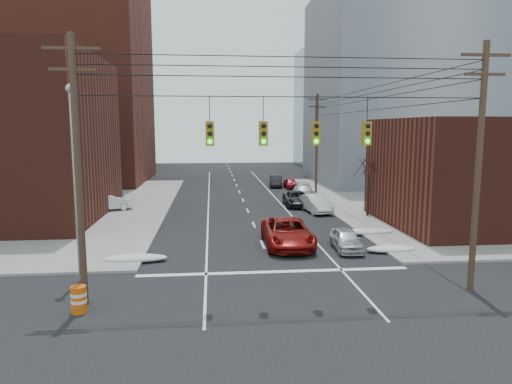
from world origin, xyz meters
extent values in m
plane|color=black|center=(0.00, 0.00, 0.00)|extent=(160.00, 160.00, 0.00)
cube|color=gray|center=(27.00, 27.00, 0.07)|extent=(40.00, 40.00, 0.15)
cube|color=maroon|center=(-24.00, 48.00, 15.00)|extent=(24.00, 20.00, 30.00)
cube|color=#512018|center=(-26.00, 74.00, 6.00)|extent=(22.00, 18.00, 12.00)
cube|color=gray|center=(22.00, 44.00, 12.50)|extent=(22.00, 20.00, 25.00)
cube|color=gray|center=(24.00, 70.00, 11.00)|extent=(20.00, 18.00, 22.00)
cube|color=#512018|center=(18.00, 16.00, 4.00)|extent=(16.00, 12.00, 8.00)
cylinder|color=#473323|center=(-8.50, 3.00, 5.50)|extent=(0.28, 0.28, 11.00)
cube|color=#473323|center=(-8.50, 3.00, 10.40)|extent=(2.20, 0.12, 0.12)
cube|color=#473323|center=(-8.50, 3.00, 9.60)|extent=(1.80, 0.12, 0.12)
cylinder|color=#473323|center=(8.50, 3.00, 5.50)|extent=(0.28, 0.28, 11.00)
cube|color=#473323|center=(8.50, 3.00, 10.40)|extent=(2.20, 0.12, 0.12)
cube|color=#473323|center=(8.50, 3.00, 9.60)|extent=(1.80, 0.12, 0.12)
cylinder|color=#473323|center=(8.50, 34.00, 5.50)|extent=(0.28, 0.28, 11.00)
cube|color=#473323|center=(8.50, 34.00, 10.40)|extent=(2.20, 0.12, 0.12)
cube|color=#473323|center=(8.50, 34.00, 9.60)|extent=(1.80, 0.12, 0.12)
cylinder|color=black|center=(0.00, 3.00, 8.60)|extent=(17.00, 0.04, 0.04)
cylinder|color=black|center=(-3.20, 3.00, 8.10)|extent=(0.03, 0.03, 1.00)
cube|color=olive|center=(-3.20, 3.00, 7.10)|extent=(0.35, 0.30, 1.00)
sphere|color=black|center=(-3.20, 2.83, 7.42)|extent=(0.20, 0.20, 0.20)
sphere|color=black|center=(-3.20, 2.83, 7.10)|extent=(0.20, 0.20, 0.20)
sphere|color=#0CE526|center=(-3.20, 2.83, 6.78)|extent=(0.20, 0.20, 0.20)
cylinder|color=black|center=(-1.00, 3.00, 8.10)|extent=(0.03, 0.03, 1.00)
cube|color=olive|center=(-1.00, 3.00, 7.10)|extent=(0.35, 0.30, 1.00)
sphere|color=black|center=(-1.00, 2.83, 7.42)|extent=(0.20, 0.20, 0.20)
sphere|color=black|center=(-1.00, 2.83, 7.10)|extent=(0.20, 0.20, 0.20)
sphere|color=#0CE526|center=(-1.00, 2.83, 6.78)|extent=(0.20, 0.20, 0.20)
cylinder|color=black|center=(1.20, 3.00, 8.10)|extent=(0.03, 0.03, 1.00)
cube|color=olive|center=(1.20, 3.00, 7.10)|extent=(0.35, 0.30, 1.00)
sphere|color=black|center=(1.20, 2.83, 7.42)|extent=(0.20, 0.20, 0.20)
sphere|color=black|center=(1.20, 2.83, 7.10)|extent=(0.20, 0.20, 0.20)
sphere|color=#0CE526|center=(1.20, 2.83, 6.78)|extent=(0.20, 0.20, 0.20)
cylinder|color=black|center=(3.40, 3.00, 8.10)|extent=(0.03, 0.03, 1.00)
cube|color=olive|center=(3.40, 3.00, 7.10)|extent=(0.35, 0.30, 1.00)
sphere|color=black|center=(3.40, 2.83, 7.42)|extent=(0.20, 0.20, 0.20)
sphere|color=black|center=(3.40, 2.83, 7.10)|extent=(0.20, 0.20, 0.20)
sphere|color=#0CE526|center=(3.40, 2.83, 6.78)|extent=(0.20, 0.20, 0.20)
cylinder|color=gray|center=(-9.50, 6.00, 4.50)|extent=(0.18, 0.18, 9.00)
sphere|color=gray|center=(-9.50, 6.00, 9.10)|extent=(0.44, 0.44, 0.44)
cylinder|color=black|center=(9.60, 20.00, 1.75)|extent=(0.20, 0.20, 3.50)
cylinder|color=black|center=(9.98, 20.12, 4.07)|extent=(0.27, 0.82, 1.19)
cylinder|color=black|center=(9.82, 20.57, 4.16)|extent=(1.17, 0.54, 1.38)
cylinder|color=black|center=(9.17, 20.74, 4.19)|extent=(1.44, 1.00, 1.48)
cylinder|color=black|center=(9.20, 20.06, 4.07)|extent=(0.17, 0.84, 1.19)
cylinder|color=black|center=(9.15, 19.58, 4.16)|extent=(0.82, 0.99, 1.40)
cylinder|color=black|center=(9.66, 19.15, 4.19)|extent=(1.74, 0.21, 1.43)
cylinder|color=black|center=(9.93, 19.77, 4.07)|extent=(0.48, 0.73, 1.20)
ellipsoid|color=silver|center=(-7.40, 9.00, 0.21)|extent=(3.50, 1.08, 0.42)
ellipsoid|color=silver|center=(7.40, 9.50, 0.21)|extent=(3.00, 1.08, 0.42)
ellipsoid|color=silver|center=(7.40, 14.00, 0.21)|extent=(4.00, 1.08, 0.42)
imported|color=maroon|center=(1.50, 11.56, 0.85)|extent=(2.90, 6.17, 1.71)
imported|color=#BDBCC1|center=(4.88, 10.28, 0.65)|extent=(1.76, 3.89, 1.30)
imported|color=silver|center=(5.87, 22.67, 0.76)|extent=(2.22, 4.77, 1.51)
imported|color=black|center=(4.81, 26.00, 0.69)|extent=(2.55, 5.07, 1.38)
imported|color=#B3B4B8|center=(6.36, 29.84, 0.75)|extent=(2.37, 5.28, 1.50)
imported|color=maroon|center=(6.40, 38.41, 0.61)|extent=(1.47, 3.60, 1.22)
imported|color=black|center=(4.80, 40.14, 0.72)|extent=(1.98, 4.48, 1.43)
imported|color=white|center=(-12.26, 24.44, 0.86)|extent=(4.55, 3.18, 1.42)
imported|color=#9F9EA3|center=(-15.58, 25.61, 0.77)|extent=(4.80, 3.06, 1.23)
imported|color=black|center=(-18.30, 23.98, 0.87)|extent=(5.04, 2.16, 1.45)
imported|color=#9F9FA4|center=(-19.45, 27.77, 0.84)|extent=(4.35, 2.64, 1.38)
cylinder|color=#D6530B|center=(-8.50, 2.13, 0.55)|extent=(0.67, 0.67, 1.09)
cylinder|color=white|center=(-8.50, 2.13, 0.76)|extent=(0.68, 0.68, 0.13)
cylinder|color=white|center=(-8.50, 2.13, 0.49)|extent=(0.68, 0.68, 0.13)
camera|label=1|loc=(-3.15, -15.88, 7.35)|focal=32.00mm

